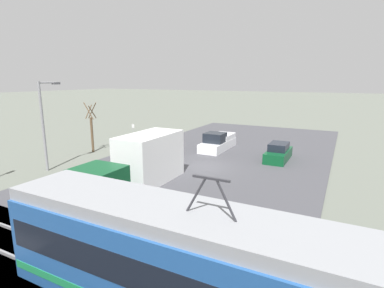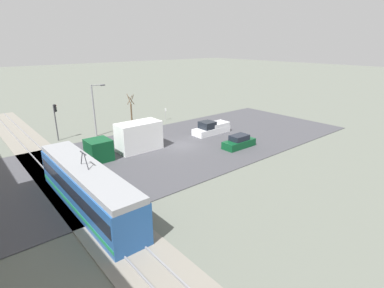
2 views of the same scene
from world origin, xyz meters
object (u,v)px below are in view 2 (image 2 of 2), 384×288
box_truck (130,139)px  street_tree (131,112)px  no_parking_sign (166,113)px  light_rail_tram (87,188)px  traffic_light_pole (56,117)px  sedan_car_0 (239,142)px  street_lamp_near_crossing (95,106)px  pickup_truck (211,129)px

box_truck → street_tree: (10.44, -6.02, 0.62)m
no_parking_sign → light_rail_tram: bearing=132.6°
traffic_light_pole → sedan_car_0: bearing=-137.0°
sedan_car_0 → no_parking_sign: no_parking_sign is taller
street_tree → box_truck: bearing=150.0°
traffic_light_pole → street_tree: street_tree is taller
sedan_car_0 → no_parking_sign: (17.16, -1.00, 0.53)m
traffic_light_pole → no_parking_sign: traffic_light_pole is taller
traffic_light_pole → street_tree: bearing=-89.5°
light_rail_tram → no_parking_sign: light_rail_tram is taller
sedan_car_0 → no_parking_sign: bearing=176.7°
street_tree → street_lamp_near_crossing: 6.62m
traffic_light_pole → street_lamp_near_crossing: street_lamp_near_crossing is taller
street_lamp_near_crossing → no_parking_sign: (1.14, -12.34, -2.91)m
street_tree → traffic_light_pole: bearing=90.5°
no_parking_sign → street_tree: bearing=87.2°
pickup_truck → traffic_light_pole: size_ratio=1.16×
sedan_car_0 → street_tree: (17.46, 5.16, 1.56)m
box_truck → traffic_light_pole: bearing=25.9°
light_rail_tram → no_parking_sign: bearing=-47.4°
box_truck → pickup_truck: box_truck is taller
street_tree → no_parking_sign: (-0.30, -6.16, -1.03)m
box_truck → no_parking_sign: bearing=-50.3°
sedan_car_0 → street_lamp_near_crossing: bearing=-144.7°
sedan_car_0 → street_lamp_near_crossing: size_ratio=0.62×
sedan_car_0 → traffic_light_pole: bearing=-137.0°
light_rail_tram → no_parking_sign: 28.25m
box_truck → no_parking_sign: 15.86m
sedan_car_0 → traffic_light_pole: size_ratio=0.91×
pickup_truck → sedan_car_0: 6.63m
pickup_truck → sedan_car_0: (-6.50, 1.31, -0.05)m
box_truck → sedan_car_0: box_truck is taller
box_truck → pickup_truck: 12.54m
sedan_car_0 → light_rail_tram: bearing=-84.3°
light_rail_tram → no_parking_sign: (19.13, -20.78, -0.49)m
box_truck → traffic_light_pole: (10.35, 5.03, 1.50)m
light_rail_tram → sedan_car_0: bearing=-84.3°
sedan_car_0 → street_tree: size_ratio=0.87×
light_rail_tram → traffic_light_pole: 19.71m
sedan_car_0 → box_truck: bearing=-122.1°
box_truck → sedan_car_0: bearing=-122.1°
pickup_truck → street_lamp_near_crossing: 16.20m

